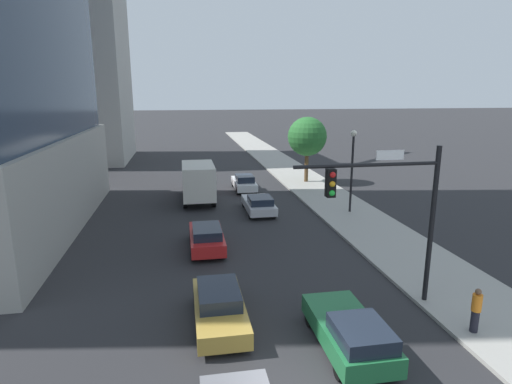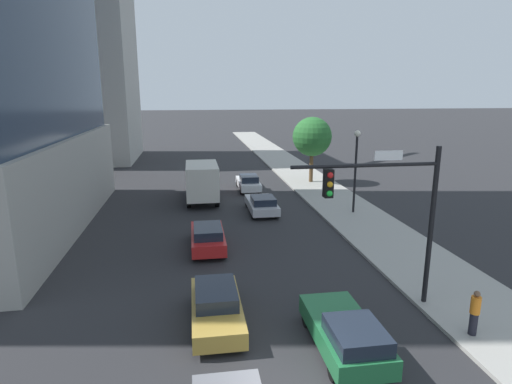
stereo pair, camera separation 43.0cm
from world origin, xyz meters
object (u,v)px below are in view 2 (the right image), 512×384
construction_building (65,36)px  car_white (248,183)px  street_lamp (356,159)px  car_silver (262,204)px  car_gold (216,306)px  box_truck (202,180)px  pedestrian_orange_shirt (475,312)px  car_red (208,237)px  car_green (346,333)px  street_tree (312,137)px  traffic_light_pole (388,200)px

construction_building → car_white: (19.48, -20.53, -14.37)m
street_lamp → car_silver: street_lamp is taller
car_gold → box_truck: (0.00, 18.57, 1.03)m
street_lamp → pedestrian_orange_shirt: size_ratio=3.49×
car_white → pedestrian_orange_shirt: bearing=-78.9°
car_gold → car_red: (-0.00, 7.76, 0.02)m
car_gold → car_white: bearing=79.2°
street_lamp → car_white: street_lamp is taller
car_red → car_green: size_ratio=0.99×
car_gold → car_green: bearing=-30.8°
street_lamp → car_red: street_lamp is taller
street_tree → car_silver: 11.82m
construction_building → car_silver: bearing=-54.9°
traffic_light_pole → car_silver: (-2.45, 14.28, -3.83)m
construction_building → pedestrian_orange_shirt: 52.59m
construction_building → pedestrian_orange_shirt: construction_building is taller
street_tree → car_red: (-10.42, -15.94, -3.69)m
car_red → street_tree: bearing=56.8°
street_tree → car_green: bearing=-103.5°
street_tree → car_green: street_tree is taller
car_gold → car_red: size_ratio=1.02×
traffic_light_pole → car_red: bearing=130.9°
street_tree → car_white: street_tree is taller
car_red → car_white: bearing=73.4°
car_white → car_silver: bearing=-90.0°
traffic_light_pole → street_lamp: size_ratio=1.10×
traffic_light_pole → box_truck: (-6.59, 18.42, -2.75)m
car_silver → box_truck: bearing=135.0°
car_white → street_lamp: bearing=-53.3°
street_tree → car_red: 19.40m
construction_building → box_truck: construction_building is taller
car_green → street_tree: bearing=76.5°
car_silver → car_red: size_ratio=1.02×
car_gold → pedestrian_orange_shirt: (8.85, -2.34, 0.29)m
car_gold → pedestrian_orange_shirt: pedestrian_orange_shirt is taller
traffic_light_pole → pedestrian_orange_shirt: bearing=-47.7°
car_silver → pedestrian_orange_shirt: size_ratio=2.72×
box_truck → street_lamp: bearing=-27.4°
car_gold → car_white: 22.05m
traffic_light_pole → box_truck: size_ratio=0.95×
traffic_light_pole → construction_building: bearing=117.5°
car_white → street_tree: bearing=18.0°
construction_building → street_tree: construction_building is taller
traffic_light_pole → street_tree: size_ratio=1.04×
car_silver → street_tree: bearing=55.9°
construction_building → street_lamp: construction_building is taller
street_lamp → pedestrian_orange_shirt: 15.82m
car_silver → construction_building: bearing=125.1°
car_white → box_truck: box_truck is taller
construction_building → box_truck: 31.16m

